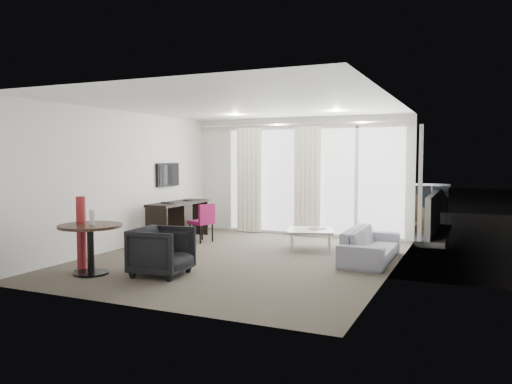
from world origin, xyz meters
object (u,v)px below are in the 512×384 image
at_px(round_table, 91,249).
at_px(red_lamp, 81,234).
at_px(tub_armchair, 162,251).
at_px(rattan_chair_a, 373,210).
at_px(coffee_table, 311,239).
at_px(desk, 179,221).
at_px(rattan_chair_b, 410,214).
at_px(desk_chair, 201,223).
at_px(sofa, 371,245).

distance_m(round_table, red_lamp, 0.37).
xyz_separation_m(tub_armchair, rattan_chair_a, (1.90, 6.12, 0.10)).
xyz_separation_m(round_table, coffee_table, (2.37, 3.20, -0.18)).
relative_size(desk, rattan_chair_b, 1.96).
xyz_separation_m(red_lamp, rattan_chair_a, (3.20, 6.35, -0.11)).
height_order(desk_chair, rattan_chair_a, rattan_chair_a).
bearing_deg(sofa, red_lamp, 122.86).
relative_size(desk, sofa, 0.92).
distance_m(sofa, rattan_chair_b, 3.44).
distance_m(desk_chair, coffee_table, 2.32).
distance_m(tub_armchair, sofa, 3.45).
relative_size(red_lamp, coffee_table, 1.35).
relative_size(round_table, rattan_chair_a, 1.02).
distance_m(round_table, rattan_chair_a, 7.10).
bearing_deg(rattan_chair_b, tub_armchair, -140.46).
xyz_separation_m(desk, sofa, (4.10, -0.53, -0.13)).
relative_size(desk_chair, sofa, 0.43).
distance_m(desk_chair, round_table, 3.12).
xyz_separation_m(desk_chair, round_table, (-0.07, -3.12, -0.02)).
bearing_deg(desk, tub_armchair, -61.70).
distance_m(desk_chair, rattan_chair_a, 4.40).
bearing_deg(sofa, tub_armchair, 131.33).
xyz_separation_m(round_table, red_lamp, (-0.29, 0.13, 0.20)).
height_order(tub_armchair, rattan_chair_a, rattan_chair_a).
xyz_separation_m(tub_armchair, coffee_table, (1.37, 2.84, -0.17)).
distance_m(desk_chair, rattan_chair_b, 4.77).
distance_m(desk, red_lamp, 3.06).
bearing_deg(coffee_table, desk_chair, -177.91).
xyz_separation_m(red_lamp, tub_armchair, (1.30, 0.23, -0.21)).
xyz_separation_m(desk, tub_armchair, (1.51, -2.81, -0.04)).
xyz_separation_m(tub_armchair, sofa, (2.59, 2.28, -0.09)).
height_order(tub_armchair, sofa, tub_armchair).
bearing_deg(red_lamp, rattan_chair_b, 55.32).
height_order(round_table, coffee_table, round_table).
height_order(tub_armchair, rattan_chair_b, rattan_chair_b).
bearing_deg(red_lamp, tub_armchair, 10.16).
bearing_deg(red_lamp, desk_chair, 83.19).
xyz_separation_m(red_lamp, sofa, (3.89, 2.51, -0.30)).
relative_size(desk, coffee_table, 2.01).
xyz_separation_m(sofa, rattan_chair_b, (0.22, 3.43, 0.16)).
relative_size(round_table, coffee_table, 1.10).
bearing_deg(sofa, rattan_chair_b, -3.66).
distance_m(red_lamp, rattan_chair_a, 7.11).
height_order(desk, rattan_chair_b, rattan_chair_b).
bearing_deg(round_table, red_lamp, 156.45).
xyz_separation_m(desk, desk_chair, (0.57, -0.05, -0.00)).
bearing_deg(rattan_chair_a, desk_chair, -143.13).
height_order(coffee_table, sofa, sofa).
relative_size(tub_armchair, coffee_table, 0.93).
bearing_deg(desk_chair, red_lamp, -77.13).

